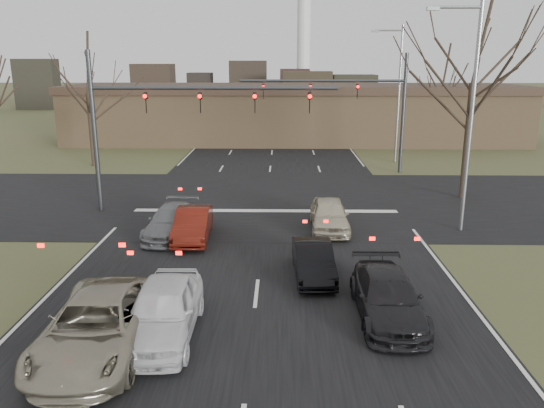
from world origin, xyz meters
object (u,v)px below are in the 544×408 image
Objects in this scene: car_silver_suv at (97,326)px; car_black_hatch at (313,260)px; mast_arm_far at (362,99)px; car_white_sedan at (163,310)px; mast_arm_near at (159,111)px; car_red_ahead at (193,224)px; car_charcoal_sedan at (388,297)px; building at (294,113)px; streetlight_right_near at (468,106)px; car_grey_ahead at (172,221)px; car_silver_ahead at (329,215)px.

car_black_hatch is (5.96, 5.22, -0.14)m from car_silver_suv.
mast_arm_far reaches higher than car_white_sedan.
mast_arm_near is 2.99× the size of car_red_ahead.
car_silver_suv is (-10.18, -23.73, -4.25)m from mast_arm_far.
car_charcoal_sedan is (-2.18, -21.60, -4.35)m from mast_arm_far.
building is at bearing 87.29° from car_black_hatch.
car_red_ahead is at bearing -172.97° from streetlight_right_near.
car_silver_suv is at bearing -141.44° from car_black_hatch.
mast_arm_near is 2.63× the size of car_white_sedan.
mast_arm_near reaches higher than car_grey_ahead.
mast_arm_near is 2.91× the size of car_silver_ahead.
building reaches higher than car_silver_suv.
car_silver_suv reaches higher than car_red_ahead.
mast_arm_near is at bearing 128.29° from car_charcoal_sedan.
car_red_ahead is (2.23, -4.46, -4.41)m from mast_arm_near.
building is 7.69× the size of car_silver_suv.
mast_arm_near is at bearing 110.67° from car_grey_ahead.
car_white_sedan reaches higher than car_silver_ahead.
car_black_hatch is (4.42, 4.30, -0.16)m from car_white_sedan.
streetlight_right_near is at bearing -12.05° from mast_arm_near.
mast_arm_near is at bearing 160.74° from car_silver_ahead.
car_white_sedan is at bearing -139.01° from streetlight_right_near.
car_silver_suv is 1.32× the size of car_silver_ahead.
streetlight_right_near is 17.40m from car_silver_suv.
car_charcoal_sedan is at bearing -82.54° from car_silver_ahead.
mast_arm_near is 1.21× the size of streetlight_right_near.
car_silver_suv is 1.21× the size of car_charcoal_sedan.
car_black_hatch is 3.70m from car_charcoal_sedan.
car_red_ahead reaches higher than car_charcoal_sedan.
car_charcoal_sedan is (2.04, -3.09, 0.04)m from car_black_hatch.
car_grey_ahead is 1.11× the size of car_red_ahead.
streetlight_right_near reaches higher than car_silver_suv.
building is 3.50× the size of mast_arm_near.
car_white_sedan is 11.22m from car_silver_ahead.
car_grey_ahead is at bearing -126.09° from mast_arm_far.
mast_arm_far is 1.11× the size of streetlight_right_near.
car_grey_ahead reaches higher than car_black_hatch.
mast_arm_near reaches higher than car_white_sedan.
mast_arm_near is at bearing -138.78° from mast_arm_far.
car_grey_ahead is (-6.00, -28.97, -2.01)m from building.
building is 33.57m from car_black_hatch.
car_white_sedan is at bearing -110.76° from mast_arm_far.
streetlight_right_near is at bearing 4.66° from car_red_ahead.
car_charcoal_sedan is at bearing -86.87° from building.
mast_arm_far is at bearing 84.01° from car_charcoal_sedan.
car_silver_ahead is at bearing 54.66° from car_silver_suv.
car_black_hatch is at bearing -49.80° from mast_arm_near.
car_silver_ahead is (1.04, 5.50, 0.09)m from car_black_hatch.
car_silver_suv is at bearing -86.54° from car_grey_ahead.
car_grey_ahead is at bearing 87.81° from car_silver_suv.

